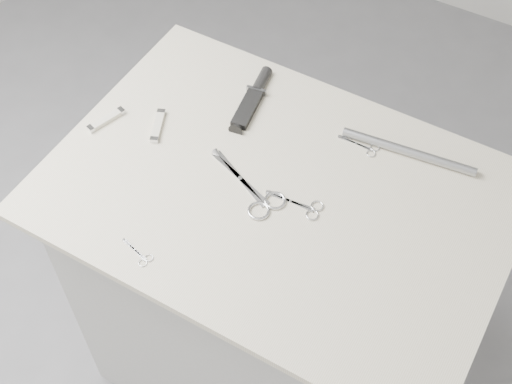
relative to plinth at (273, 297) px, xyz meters
The scene contains 11 objects.
ground 0.46m from the plinth, ahead, with size 4.00×4.00×0.01m, color gray.
plinth is the anchor object (origin of this frame).
display_board 0.46m from the plinth, ahead, with size 1.00×0.70×0.02m, color beige.
large_shears 0.48m from the plinth, 132.07° to the right, with size 0.21×0.13×0.01m.
embroidery_scissors_a 0.48m from the plinth, ahead, with size 0.13×0.06×0.00m.
embroidery_scissors_b 0.53m from the plinth, 61.87° to the left, with size 0.10×0.04×0.00m.
tiny_scissors 0.57m from the plinth, 120.12° to the right, with size 0.08×0.04×0.00m.
sheathed_knife 0.56m from the plinth, 130.35° to the left, with size 0.06×0.20×0.03m.
pocket_knife_a 0.65m from the plinth, behind, with size 0.05×0.10×0.01m.
pocket_knife_b 0.58m from the plinth, behind, with size 0.06×0.10×0.01m.
metal_rail 0.57m from the plinth, 49.27° to the left, with size 0.02×0.02×0.31m, color #919499.
Camera 1 is at (0.42, -0.83, 2.15)m, focal length 50.00 mm.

